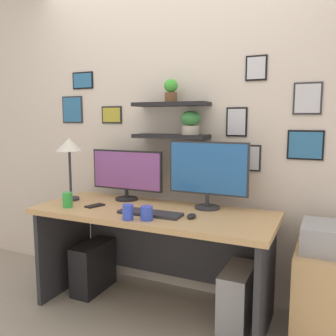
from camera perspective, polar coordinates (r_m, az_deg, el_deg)
name	(u,v)px	position (r m, az deg, el deg)	size (l,w,h in m)	color
ground_plane	(153,309)	(2.83, -2.43, -21.62)	(8.00, 8.00, 0.00)	gray
back_wall_assembly	(177,124)	(2.86, 1.46, 7.06)	(4.40, 0.24, 2.70)	beige
desk	(156,236)	(2.65, -1.94, -10.80)	(1.72, 0.68, 0.75)	tan
monitor_left	(127,173)	(2.85, -6.61, -0.79)	(0.62, 0.18, 0.40)	black
monitor_right	(208,172)	(2.56, 6.41, -0.58)	(0.59, 0.18, 0.48)	#2D2D33
keyboard	(150,213)	(2.43, -2.88, -7.23)	(0.44, 0.14, 0.02)	#2D2D33
computer_mouse	(191,216)	(2.35, 3.76, -7.66)	(0.06, 0.09, 0.03)	black
desk_lamp	(69,150)	(2.90, -15.50, 2.87)	(0.20, 0.20, 0.49)	#2D2D33
cell_phone	(95,206)	(2.71, -11.62, -5.92)	(0.07, 0.14, 0.01)	black
coffee_mug	(147,213)	(2.30, -3.43, -7.23)	(0.08, 0.08, 0.09)	blue
pen_cup	(128,212)	(2.31, -6.42, -7.03)	(0.07, 0.07, 0.10)	blue
water_cup	(68,200)	(2.72, -15.75, -4.92)	(0.07, 0.07, 0.11)	green
drawer_cabinet	(331,296)	(2.58, 24.55, -18.14)	(0.44, 0.50, 0.58)	tan
printer	(334,239)	(2.45, 25.05, -10.21)	(0.38, 0.34, 0.17)	#9E9EA3
computer_tower_left	(93,267)	(3.07, -11.83, -15.17)	(0.18, 0.40, 0.40)	black
computer_tower_right	(237,299)	(2.56, 10.99, -19.81)	(0.18, 0.40, 0.42)	#99999E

